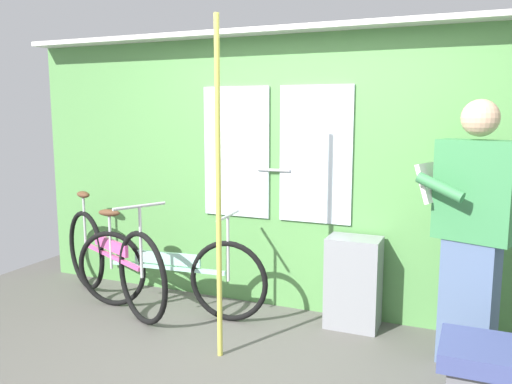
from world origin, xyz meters
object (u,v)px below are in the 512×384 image
(passenger_reading_newspaper, at_px, (472,229))
(bicycle_leaning_behind, at_px, (111,260))
(bicycle_near_door, at_px, (167,271))
(handrail_pole, at_px, (218,192))
(trash_bin_by_wall, at_px, (353,282))

(passenger_reading_newspaper, bearing_deg, bicycle_leaning_behind, 19.16)
(bicycle_near_door, height_order, handrail_pole, handrail_pole)
(handrail_pole, bearing_deg, passenger_reading_newspaper, 18.13)
(bicycle_leaning_behind, distance_m, passenger_reading_newspaper, 2.89)
(bicycle_leaning_behind, relative_size, passenger_reading_newspaper, 0.95)
(passenger_reading_newspaper, xyz_separation_m, handrail_pole, (-1.54, -0.50, 0.22))
(bicycle_near_door, bearing_deg, bicycle_leaning_behind, 176.52)
(bicycle_leaning_behind, height_order, handrail_pole, handrail_pole)
(passenger_reading_newspaper, height_order, handrail_pole, handrail_pole)
(trash_bin_by_wall, bearing_deg, bicycle_leaning_behind, -170.50)
(bicycle_leaning_behind, bearing_deg, passenger_reading_newspaper, 26.38)
(trash_bin_by_wall, height_order, handrail_pole, handrail_pole)
(bicycle_leaning_behind, bearing_deg, trash_bin_by_wall, 35.80)
(bicycle_leaning_behind, bearing_deg, handrail_pole, 5.28)
(bicycle_leaning_behind, relative_size, trash_bin_by_wall, 2.33)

